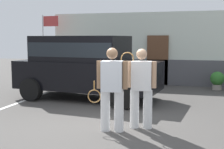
# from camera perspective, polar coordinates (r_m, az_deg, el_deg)

# --- Properties ---
(ground_plane) EXTENTS (40.00, 40.00, 0.00)m
(ground_plane) POSITION_cam_1_polar(r_m,az_deg,el_deg) (6.93, -2.83, -9.78)
(ground_plane) COLOR #423F3D
(parking_stripe_0) EXTENTS (0.12, 4.40, 0.01)m
(parking_stripe_0) POSITION_cam_1_polar(r_m,az_deg,el_deg) (9.62, -18.04, -5.40)
(parking_stripe_0) COLOR silver
(parking_stripe_0) RESTS_ON ground_plane
(house_frontage) EXTENTS (8.60, 0.40, 3.09)m
(house_frontage) POSITION_cam_1_polar(r_m,az_deg,el_deg) (13.39, 6.63, 4.45)
(house_frontage) COLOR silver
(house_frontage) RESTS_ON ground_plane
(parked_suv) EXTENTS (4.78, 2.55, 2.05)m
(parked_suv) POSITION_cam_1_polar(r_m,az_deg,el_deg) (9.98, -5.01, 1.97)
(parked_suv) COLOR black
(parked_suv) RESTS_ON ground_plane
(tennis_player_man) EXTENTS (0.92, 0.32, 1.78)m
(tennis_player_man) POSITION_cam_1_polar(r_m,az_deg,el_deg) (6.45, -0.03, -2.64)
(tennis_player_man) COLOR white
(tennis_player_man) RESTS_ON ground_plane
(tennis_player_woman) EXTENTS (0.78, 0.32, 1.75)m
(tennis_player_woman) POSITION_cam_1_polar(r_m,az_deg,el_deg) (6.71, 5.45, -2.34)
(tennis_player_woman) COLOR white
(tennis_player_woman) RESTS_ON ground_plane
(potted_plant_by_porch) EXTENTS (0.54, 0.54, 0.71)m
(potted_plant_by_porch) POSITION_cam_1_polar(r_m,az_deg,el_deg) (12.45, 19.04, -0.92)
(potted_plant_by_porch) COLOR gray
(potted_plant_by_porch) RESTS_ON ground_plane
(flag_pole) EXTENTS (0.80, 0.09, 3.01)m
(flag_pole) POSITION_cam_1_polar(r_m,az_deg,el_deg) (14.11, -12.06, 7.06)
(flag_pole) COLOR silver
(flag_pole) RESTS_ON ground_plane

